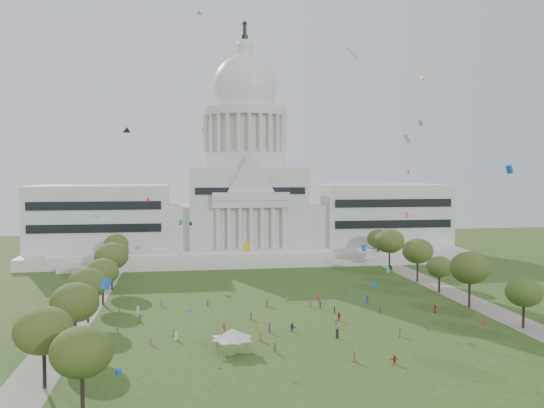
# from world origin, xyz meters

# --- Properties ---
(ground) EXTENTS (400.00, 400.00, 0.00)m
(ground) POSITION_xyz_m (0.00, 0.00, 0.00)
(ground) COLOR #314917
(ground) RESTS_ON ground
(capitol) EXTENTS (160.00, 64.50, 91.30)m
(capitol) POSITION_xyz_m (0.00, 113.59, 22.30)
(capitol) COLOR silver
(capitol) RESTS_ON ground
(path_left) EXTENTS (8.00, 160.00, 0.04)m
(path_left) POSITION_xyz_m (-48.00, 30.00, 0.02)
(path_left) COLOR gray
(path_left) RESTS_ON ground
(path_right) EXTENTS (8.00, 160.00, 0.04)m
(path_right) POSITION_xyz_m (48.00, 30.00, 0.02)
(path_right) COLOR gray
(path_right) RESTS_ON ground
(row_tree_l_0) EXTENTS (8.85, 8.85, 12.59)m
(row_tree_l_0) POSITION_xyz_m (-45.26, -21.68, 8.95)
(row_tree_l_0) COLOR black
(row_tree_l_0) RESTS_ON ground
(row_tree_l_1) EXTENTS (8.86, 8.86, 12.59)m
(row_tree_l_1) POSITION_xyz_m (-44.07, -2.96, 8.95)
(row_tree_l_1) COLOR black
(row_tree_l_1) RESTS_ON ground
(row_tree_r_1) EXTENTS (7.58, 7.58, 10.78)m
(row_tree_r_1) POSITION_xyz_m (46.22, -1.75, 7.66)
(row_tree_r_1) COLOR black
(row_tree_r_1) RESTS_ON ground
(row_tree_l_2) EXTENTS (8.42, 8.42, 11.97)m
(row_tree_l_2) POSITION_xyz_m (-45.04, 17.30, 8.51)
(row_tree_l_2) COLOR black
(row_tree_l_2) RESTS_ON ground
(row_tree_r_2) EXTENTS (9.55, 9.55, 13.58)m
(row_tree_r_2) POSITION_xyz_m (44.17, 17.44, 9.66)
(row_tree_r_2) COLOR black
(row_tree_r_2) RESTS_ON ground
(row_tree_l_3) EXTENTS (8.12, 8.12, 11.55)m
(row_tree_l_3) POSITION_xyz_m (-44.09, 33.92, 8.21)
(row_tree_l_3) COLOR black
(row_tree_l_3) RESTS_ON ground
(row_tree_r_3) EXTENTS (7.01, 7.01, 9.98)m
(row_tree_r_3) POSITION_xyz_m (44.40, 34.48, 7.08)
(row_tree_r_3) COLOR black
(row_tree_r_3) RESTS_ON ground
(row_tree_l_4) EXTENTS (9.29, 9.29, 13.21)m
(row_tree_l_4) POSITION_xyz_m (-44.08, 52.42, 9.39)
(row_tree_l_4) COLOR black
(row_tree_l_4) RESTS_ON ground
(row_tree_r_4) EXTENTS (9.19, 9.19, 13.06)m
(row_tree_r_4) POSITION_xyz_m (44.76, 50.04, 9.29)
(row_tree_r_4) COLOR black
(row_tree_r_4) RESTS_ON ground
(row_tree_l_5) EXTENTS (8.33, 8.33, 11.85)m
(row_tree_l_5) POSITION_xyz_m (-45.22, 71.01, 8.42)
(row_tree_l_5) COLOR black
(row_tree_l_5) RESTS_ON ground
(row_tree_r_5) EXTENTS (9.82, 9.82, 13.96)m
(row_tree_r_5) POSITION_xyz_m (43.49, 70.19, 9.93)
(row_tree_r_5) COLOR black
(row_tree_r_5) RESTS_ON ground
(row_tree_l_6) EXTENTS (8.19, 8.19, 11.64)m
(row_tree_l_6) POSITION_xyz_m (-46.87, 89.14, 8.27)
(row_tree_l_6) COLOR black
(row_tree_l_6) RESTS_ON ground
(row_tree_r_6) EXTENTS (8.42, 8.42, 11.97)m
(row_tree_r_6) POSITION_xyz_m (45.96, 88.13, 8.51)
(row_tree_r_6) COLOR black
(row_tree_r_6) RESTS_ON ground
(near_tree_0) EXTENTS (8.47, 8.47, 12.04)m
(near_tree_0) POSITION_xyz_m (-38.00, -32.00, 8.56)
(near_tree_0) COLOR black
(near_tree_0) RESTS_ON ground
(event_tent) EXTENTS (9.49, 9.49, 4.44)m
(event_tent) POSITION_xyz_m (-15.69, -8.24, 3.44)
(event_tent) COLOR #4C4C4C
(event_tent) RESTS_ON ground
(person_0) EXTENTS (0.89, 1.03, 1.79)m
(person_0) POSITION_xyz_m (33.69, 13.79, 0.90)
(person_0) COLOR #B21E1E
(person_0) RESTS_ON ground
(person_2) EXTENTS (0.90, 0.80, 1.58)m
(person_2) POSITION_xyz_m (20.99, 15.26, 0.79)
(person_2) COLOR #994C8C
(person_2) RESTS_ON ground
(person_3) EXTENTS (1.22, 1.29, 1.82)m
(person_3) POSITION_xyz_m (7.57, 5.28, 0.91)
(person_3) COLOR #994C8C
(person_3) RESTS_ON ground
(person_4) EXTENTS (1.01, 1.30, 1.97)m
(person_4) POSITION_xyz_m (9.56, 10.28, 0.98)
(person_4) COLOR #B21E1E
(person_4) RESTS_ON ground
(person_5) EXTENTS (1.63, 1.70, 1.83)m
(person_5) POSITION_xyz_m (-2.30, 3.08, 0.91)
(person_5) COLOR navy
(person_5) RESTS_ON ground
(person_6) EXTENTS (0.63, 0.94, 1.87)m
(person_6) POSITION_xyz_m (4.85, -16.88, 0.94)
(person_6) COLOR olive
(person_6) RESTS_ON ground
(person_7) EXTENTS (0.84, 0.77, 1.89)m
(person_7) POSITION_xyz_m (-8.02, -9.84, 0.95)
(person_7) COLOR #4C4C51
(person_7) RESTS_ON ground
(person_8) EXTENTS (0.88, 0.74, 1.55)m
(person_8) POSITION_xyz_m (-16.71, 4.22, 0.78)
(person_8) COLOR silver
(person_8) RESTS_ON ground
(person_9) EXTENTS (1.21, 1.35, 1.87)m
(person_9) POSITION_xyz_m (18.26, -3.74, 0.94)
(person_9) COLOR #4C4C51
(person_9) RESTS_ON ground
(person_10) EXTENTS (0.61, 1.01, 1.66)m
(person_10) POSITION_xyz_m (10.27, 16.53, 0.83)
(person_10) COLOR #26262B
(person_10) RESTS_ON ground
(person_11) EXTENTS (1.57, 0.71, 1.66)m
(person_11) POSITION_xyz_m (11.14, -19.36, 0.83)
(person_11) COLOR #B21E1E
(person_11) RESTS_ON ground
(distant_crowd) EXTENTS (67.81, 34.33, 1.94)m
(distant_crowd) POSITION_xyz_m (-10.99, 14.28, 0.87)
(distant_crowd) COLOR navy
(distant_crowd) RESTS_ON ground
(kite_swarm) EXTENTS (77.62, 105.81, 65.00)m
(kite_swarm) POSITION_xyz_m (5.98, 9.81, 24.28)
(kite_swarm) COLOR white
(kite_swarm) RESTS_ON ground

